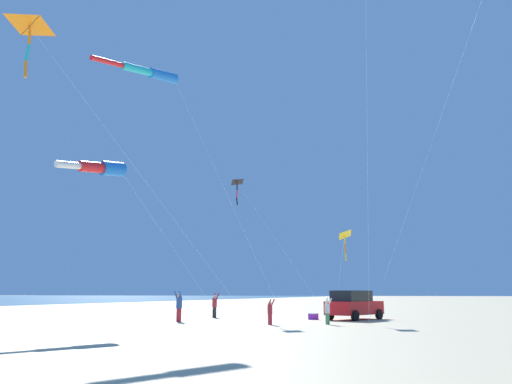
% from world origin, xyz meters
% --- Properties ---
extents(ground_plane, '(600.00, 600.00, 0.00)m').
position_xyz_m(ground_plane, '(0.00, 0.00, 0.00)').
color(ground_plane, '#C6B58C').
extents(parked_car, '(3.44, 4.68, 1.85)m').
position_xyz_m(parked_car, '(-4.35, -3.18, 0.95)').
color(parked_car, red).
rests_on(parked_car, ground_plane).
extents(cooler_box, '(0.62, 0.42, 0.42)m').
position_xyz_m(cooler_box, '(-1.82, -2.50, 0.21)').
color(cooler_box, purple).
rests_on(cooler_box, ground_plane).
extents(person_adult_flyer, '(0.44, 0.54, 1.69)m').
position_xyz_m(person_adult_flyer, '(5.24, -2.68, 0.92)').
color(person_adult_flyer, '#232328').
rests_on(person_adult_flyer, ground_plane).
extents(person_child_green_jacket, '(0.50, 0.51, 1.43)m').
position_xyz_m(person_child_green_jacket, '(-3.72, 2.45, 0.78)').
color(person_child_green_jacket, '#3D7F51').
rests_on(person_child_green_jacket, ground_plane).
extents(person_child_grey_jacket, '(0.46, 0.57, 1.85)m').
position_xyz_m(person_child_grey_jacket, '(5.22, 2.72, 1.01)').
color(person_child_grey_jacket, '#B72833').
rests_on(person_child_grey_jacket, ground_plane).
extents(person_bystander_far, '(0.49, 0.46, 1.37)m').
position_xyz_m(person_bystander_far, '(-0.80, 3.66, 0.75)').
color(person_bystander_far, '#B72833').
rests_on(person_bystander_far, ground_plane).
extents(kite_windsock_blue_topmost, '(6.77, 14.07, 15.56)m').
position_xyz_m(kite_windsock_blue_topmost, '(6.21, 5.58, 14.86)').
color(kite_windsock_blue_topmost, blue).
rests_on(kite_windsock_blue_topmost, ground_plane).
extents(kite_delta_orange_high_right, '(6.79, 12.84, 13.31)m').
position_xyz_m(kite_delta_orange_high_right, '(6.43, 14.94, 12.94)').
color(kite_delta_orange_high_right, orange).
rests_on(kite_delta_orange_high_right, ground_plane).
extents(kite_windsock_magenta_far_left, '(4.24, 11.76, 8.83)m').
position_xyz_m(kite_windsock_magenta_far_left, '(7.15, 8.44, 8.27)').
color(kite_windsock_magenta_far_left, blue).
rests_on(kite_windsock_magenta_far_left, ground_plane).
extents(kite_delta_white_trailing, '(1.98, 4.99, 5.40)m').
position_xyz_m(kite_delta_white_trailing, '(-4.47, 0.56, 5.05)').
color(kite_delta_white_trailing, yellow).
rests_on(kite_delta_white_trailing, ground_plane).
extents(kite_delta_long_streamer_left, '(6.24, 3.12, 9.53)m').
position_xyz_m(kite_delta_long_streamer_left, '(3.14, -1.42, 9.24)').
color(kite_delta_long_streamer_left, black).
rests_on(kite_delta_long_streamer_left, ground_plane).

